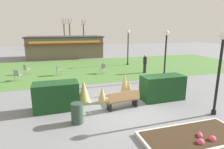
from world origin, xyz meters
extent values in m
plane|color=slate|center=(0.00, 0.00, 0.00)|extent=(80.00, 80.00, 0.00)
cube|color=#4C7A38|center=(0.00, 10.71, 0.00)|extent=(36.00, 12.00, 0.01)
cube|color=beige|center=(1.34, -3.46, 0.07)|extent=(3.89, 1.81, 0.14)
cube|color=#382819|center=(1.34, -3.46, 0.14)|extent=(3.65, 1.57, 0.04)
sphere|color=#E54C6B|center=(1.49, -3.64, 0.19)|extent=(0.18, 0.18, 0.18)
sphere|color=#E54C6B|center=(1.23, -3.95, 0.19)|extent=(0.25, 0.25, 0.25)
sphere|color=#E54C6B|center=(1.56, -3.54, 0.19)|extent=(0.17, 0.17, 0.17)
sphere|color=#E54C6B|center=(1.76, -3.92, 0.19)|extent=(0.25, 0.25, 0.25)
cube|color=#9E7547|center=(-0.18, -0.04, 0.45)|extent=(1.74, 0.68, 0.06)
cube|color=#9E7547|center=(-0.15, -0.26, 0.73)|extent=(1.70, 0.32, 0.44)
cube|color=black|center=(-0.90, -0.13, 0.23)|extent=(0.13, 0.45, 0.45)
cube|color=black|center=(0.55, 0.04, 0.23)|extent=(0.13, 0.45, 0.45)
cube|color=#9E7547|center=(-0.98, -0.14, 0.57)|extent=(0.11, 0.44, 0.06)
cube|color=#9E7547|center=(0.63, 0.05, 0.57)|extent=(0.11, 0.44, 0.06)
cube|color=#19421E|center=(-3.37, 0.81, 0.69)|extent=(2.18, 1.10, 1.39)
cube|color=#19421E|center=(2.46, 0.51, 0.70)|extent=(2.40, 1.10, 1.40)
cone|color=tan|center=(0.70, 1.94, 0.69)|extent=(0.52, 0.52, 1.37)
cone|color=tan|center=(0.66, 1.18, 0.60)|extent=(0.58, 0.58, 1.19)
cone|color=tan|center=(-0.96, 0.99, 0.46)|extent=(0.52, 0.52, 0.91)
cone|color=tan|center=(-1.91, 1.37, 0.63)|extent=(0.71, 0.71, 1.27)
cylinder|color=black|center=(3.73, -2.00, 0.10)|extent=(0.22, 0.22, 0.20)
cylinder|color=black|center=(3.73, -2.00, 1.76)|extent=(0.12, 0.12, 3.52)
sphere|color=white|center=(3.73, -2.00, 3.68)|extent=(0.36, 0.36, 0.36)
cylinder|color=black|center=(4.82, 4.06, 0.10)|extent=(0.22, 0.22, 0.20)
cylinder|color=black|center=(4.82, 4.06, 1.76)|extent=(0.12, 0.12, 3.52)
sphere|color=white|center=(4.82, 4.06, 3.68)|extent=(0.36, 0.36, 0.36)
cylinder|color=black|center=(4.64, 11.26, 0.10)|extent=(0.22, 0.22, 0.20)
cylinder|color=black|center=(4.64, 11.26, 1.76)|extent=(0.12, 0.12, 3.52)
sphere|color=white|center=(4.64, 11.26, 3.68)|extent=(0.36, 0.36, 0.36)
cylinder|color=#2D4233|center=(-2.57, -0.95, 0.45)|extent=(0.52, 0.52, 0.90)
cube|color=#6B5B4C|center=(-1.67, 19.69, 1.41)|extent=(10.02, 4.98, 2.81)
cube|color=#333338|center=(-1.67, 19.69, 2.89)|extent=(10.32, 5.28, 0.16)
cube|color=maroon|center=(-1.67, 17.02, 2.02)|extent=(10.12, 0.36, 0.08)
cube|color=#D8CC4C|center=(-1.67, 17.18, 2.31)|extent=(9.02, 0.04, 0.28)
cube|color=gray|center=(-2.97, 8.34, 0.45)|extent=(0.49, 0.49, 0.04)
cube|color=gray|center=(-3.17, 8.31, 0.67)|extent=(0.09, 0.44, 0.44)
cylinder|color=gray|center=(-2.76, 8.17, 0.23)|extent=(0.03, 0.03, 0.45)
cylinder|color=gray|center=(-2.80, 8.55, 0.23)|extent=(0.03, 0.03, 0.45)
cylinder|color=gray|center=(-3.14, 8.13, 0.23)|extent=(0.03, 0.03, 0.45)
cylinder|color=gray|center=(-3.18, 8.50, 0.23)|extent=(0.03, 0.03, 0.45)
cube|color=gray|center=(0.81, 7.82, 0.45)|extent=(0.62, 0.62, 0.04)
cube|color=gray|center=(0.95, 7.96, 0.67)|extent=(0.34, 0.34, 0.44)
cylinder|color=gray|center=(0.54, 7.82, 0.23)|extent=(0.03, 0.03, 0.45)
cylinder|color=gray|center=(0.81, 7.55, 0.23)|extent=(0.03, 0.03, 0.45)
cylinder|color=gray|center=(0.81, 8.09, 0.23)|extent=(0.03, 0.03, 0.45)
cylinder|color=gray|center=(1.08, 7.82, 0.23)|extent=(0.03, 0.03, 0.45)
cube|color=gray|center=(-5.68, 9.64, 0.45)|extent=(0.62, 0.62, 0.04)
cube|color=gray|center=(-5.83, 9.51, 0.67)|extent=(0.32, 0.36, 0.44)
cylinder|color=gray|center=(-5.41, 9.62, 0.23)|extent=(0.03, 0.03, 0.45)
cylinder|color=gray|center=(-5.66, 9.91, 0.23)|extent=(0.03, 0.03, 0.45)
cylinder|color=gray|center=(-5.70, 9.37, 0.23)|extent=(0.03, 0.03, 0.45)
cylinder|color=gray|center=(-5.94, 9.66, 0.23)|extent=(0.03, 0.03, 0.45)
cube|color=gray|center=(-6.10, 7.45, 0.45)|extent=(0.59, 0.59, 0.04)
cube|color=gray|center=(-6.19, 7.27, 0.67)|extent=(0.41, 0.23, 0.44)
cylinder|color=gray|center=(-5.84, 7.54, 0.23)|extent=(0.03, 0.03, 0.45)
cylinder|color=gray|center=(-6.18, 7.71, 0.23)|extent=(0.03, 0.03, 0.45)
cylinder|color=gray|center=(-6.01, 7.20, 0.23)|extent=(0.03, 0.03, 0.45)
cylinder|color=gray|center=(-6.35, 7.37, 0.23)|extent=(0.03, 0.03, 0.45)
cylinder|color=#23232D|center=(4.62, 6.99, 0.42)|extent=(0.28, 0.28, 0.85)
cylinder|color=black|center=(4.62, 6.99, 1.16)|extent=(0.34, 0.34, 0.62)
sphere|color=tan|center=(4.62, 6.99, 1.58)|extent=(0.22, 0.22, 0.22)
cube|color=navy|center=(-2.64, 26.83, 0.55)|extent=(4.31, 2.06, 0.60)
cube|color=black|center=(-2.79, 26.82, 0.98)|extent=(2.41, 1.73, 0.44)
cylinder|color=black|center=(-1.40, 27.83, 0.32)|extent=(0.65, 0.26, 0.64)
cylinder|color=black|center=(-1.28, 25.99, 0.32)|extent=(0.65, 0.26, 0.64)
cylinder|color=black|center=(-4.00, 27.66, 0.32)|extent=(0.65, 0.26, 0.64)
cylinder|color=black|center=(-3.88, 25.83, 0.32)|extent=(0.65, 0.26, 0.64)
cylinder|color=brown|center=(-0.81, 33.30, 2.48)|extent=(0.28, 0.28, 4.95)
cylinder|color=brown|center=(-0.47, 33.40, 5.45)|extent=(0.25, 0.58, 1.12)
cylinder|color=brown|center=(-0.98, 33.60, 5.45)|extent=(0.54, 0.36, 1.12)
cylinder|color=brown|center=(-0.98, 33.00, 5.45)|extent=(0.54, 0.35, 1.12)
cylinder|color=brown|center=(0.34, 33.52, 2.53)|extent=(0.28, 0.28, 5.06)
cylinder|color=brown|center=(0.68, 33.62, 5.56)|extent=(0.25, 0.58, 1.12)
cylinder|color=brown|center=(0.17, 33.82, 5.56)|extent=(0.54, 0.36, 1.12)
cylinder|color=brown|center=(0.17, 33.21, 5.56)|extent=(0.54, 0.35, 1.12)
cylinder|color=brown|center=(3.14, 32.75, 2.39)|extent=(0.28, 0.28, 4.79)
cylinder|color=brown|center=(3.47, 32.86, 5.29)|extent=(0.25, 0.58, 1.12)
cylinder|color=brown|center=(2.96, 33.06, 5.29)|extent=(0.54, 0.36, 1.12)
cylinder|color=brown|center=(2.96, 32.45, 5.29)|extent=(0.54, 0.35, 1.12)
camera|label=1|loc=(-3.38, -8.60, 3.95)|focal=30.63mm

